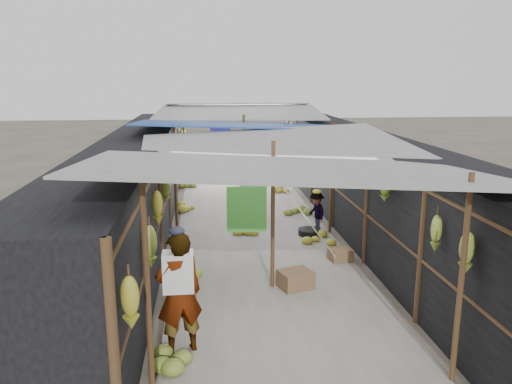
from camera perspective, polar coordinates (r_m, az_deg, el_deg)
name	(u,v)px	position (r m, az deg, el deg)	size (l,w,h in m)	color
aisle_slab	(253,229)	(12.25, -0.39, -4.21)	(3.60, 16.00, 0.02)	#9E998E
stall_left	(138,186)	(12.00, -13.33, 0.71)	(1.40, 15.00, 2.30)	black
stall_right	(362,181)	(12.51, 12.01, 1.26)	(1.40, 15.00, 2.30)	black
crate_near	(296,280)	(8.89, 4.54, -9.98)	(0.55, 0.44, 0.33)	brown
crate_mid	(340,255)	(10.28, 9.61, -7.10)	(0.44, 0.35, 0.26)	brown
crate_back	(249,206)	(13.83, -0.76, -1.59)	(0.48, 0.39, 0.30)	brown
black_basin	(309,232)	(11.80, 6.12, -4.61)	(0.53, 0.53, 0.16)	black
vendor_elderly	(179,293)	(6.78, -8.79, -11.39)	(0.62, 0.41, 1.70)	white
shopper_blue	(249,192)	(12.99, -0.76, 0.04)	(0.70, 0.55, 1.44)	#1E4B96
vendor_seated	(316,212)	(12.02, 6.93, -2.27)	(0.63, 0.36, 0.97)	#48423E
market_canopy	(252,129)	(12.10, -0.45, 7.19)	(5.62, 15.20, 2.77)	brown
hanging_bananas	(246,168)	(11.25, -1.19, 2.82)	(3.95, 14.41, 0.88)	#A7A02B
floor_bananas	(245,215)	(12.89, -1.32, -2.66)	(3.75, 11.33, 0.33)	#A7A02B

